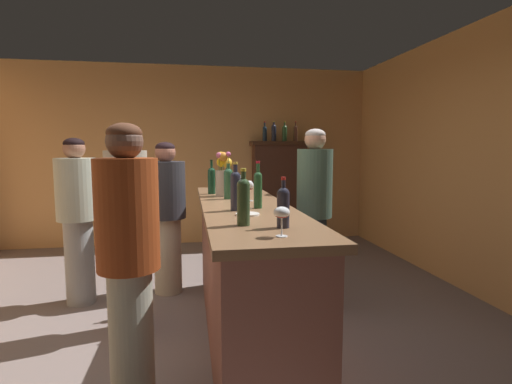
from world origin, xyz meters
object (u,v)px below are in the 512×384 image
(wine_bottle_rose, at_px, (228,182))
(wine_glass_mid, at_px, (249,186))
(display_cabinet, at_px, (279,190))
(wine_glass_rear, at_px, (241,180))
(flower_arrangement, at_px, (224,175))
(wine_bottle_merlot, at_px, (236,189))
(wine_bottle_syrah, at_px, (243,199))
(wine_bottle_chardonnay, at_px, (258,188))
(display_bottle_midright, at_px, (296,133))
(bartender, at_px, (314,208))
(wine_glass_front, at_px, (282,214))
(patron_in_navy, at_px, (167,212))
(patron_near_entrance, at_px, (128,221))
(patron_by_cabinet, at_px, (129,258))
(display_bottle_left, at_px, (265,133))
(patron_tall, at_px, (77,214))
(bar_counter, at_px, (245,272))
(wine_bottle_pinot, at_px, (283,205))
(wine_bottle_malbec, at_px, (212,179))
(display_bottle_midleft, at_px, (274,132))
(display_bottle_center, at_px, (285,133))
(cheese_plate, at_px, (248,214))

(wine_bottle_rose, xyz_separation_m, wine_glass_mid, (0.15, -0.17, -0.03))
(display_cabinet, height_order, wine_glass_rear, display_cabinet)
(flower_arrangement, bearing_deg, wine_bottle_rose, -83.95)
(wine_bottle_merlot, bearing_deg, wine_bottle_rose, 88.74)
(wine_bottle_syrah, xyz_separation_m, wine_bottle_chardonnay, (0.19, 0.61, 0.00))
(display_bottle_midright, bearing_deg, bartender, -101.01)
(wine_glass_front, bearing_deg, wine_bottle_merlot, 98.67)
(wine_bottle_merlot, distance_m, wine_bottle_chardonnay, 0.19)
(patron_in_navy, height_order, patron_near_entrance, patron_near_entrance)
(wine_bottle_merlot, height_order, patron_by_cabinet, patron_by_cabinet)
(display_bottle_midright, bearing_deg, wine_bottle_merlot, -111.69)
(bartender, bearing_deg, wine_bottle_chardonnay, 58.90)
(display_bottle_left, xyz_separation_m, patron_tall, (-2.23, -2.10, -0.86))
(bar_counter, xyz_separation_m, display_bottle_left, (0.75, 3.09, 1.19))
(wine_bottle_pinot, bearing_deg, wine_bottle_malbec, 100.01)
(display_cabinet, height_order, wine_bottle_malbec, display_cabinet)
(patron_by_cabinet, bearing_deg, patron_tall, 45.03)
(patron_in_navy, bearing_deg, wine_bottle_malbec, 10.84)
(wine_bottle_chardonnay, bearing_deg, wine_bottle_syrah, -107.21)
(flower_arrangement, height_order, display_bottle_midleft, display_bottle_midleft)
(wine_bottle_malbec, height_order, patron_near_entrance, patron_near_entrance)
(display_bottle_midright, bearing_deg, flower_arrangement, -118.03)
(wine_bottle_merlot, xyz_separation_m, display_bottle_center, (1.17, 3.39, 0.51))
(display_bottle_left, distance_m, patron_tall, 3.18)
(wine_bottle_chardonnay, bearing_deg, wine_bottle_merlot, -154.47)
(display_bottle_left, xyz_separation_m, display_bottle_midleft, (0.14, -0.00, 0.01))
(wine_bottle_malbec, bearing_deg, display_bottle_center, 61.62)
(display_bottle_midright, relative_size, patron_tall, 0.19)
(bar_counter, xyz_separation_m, wine_glass_mid, (0.06, 0.17, 0.65))
(display_bottle_midleft, relative_size, bartender, 0.18)
(patron_tall, bearing_deg, display_bottle_midleft, 72.67)
(display_bottle_center, bearing_deg, wine_bottle_syrah, -106.89)
(bartender, bearing_deg, patron_by_cabinet, 51.35)
(wine_bottle_chardonnay, distance_m, display_bottle_center, 3.49)
(wine_bottle_rose, height_order, display_bottle_midright, display_bottle_midright)
(wine_bottle_syrah, xyz_separation_m, patron_near_entrance, (-0.79, 1.13, -0.30))
(wine_glass_mid, height_order, patron_near_entrance, patron_near_entrance)
(wine_bottle_malbec, distance_m, display_bottle_midright, 2.82)
(wine_bottle_rose, xyz_separation_m, patron_near_entrance, (-0.82, -0.03, -0.30))
(patron_by_cabinet, bearing_deg, cheese_plate, -44.98)
(wine_bottle_malbec, distance_m, flower_arrangement, 0.21)
(wine_bottle_rose, height_order, display_bottle_center, display_bottle_center)
(wine_bottle_merlot, relative_size, display_bottle_left, 1.10)
(bar_counter, height_order, wine_glass_mid, wine_glass_mid)
(wine_glass_mid, bearing_deg, bartender, 33.59)
(display_cabinet, distance_m, cheese_plate, 3.74)
(wine_bottle_merlot, distance_m, display_bottle_center, 3.62)
(flower_arrangement, bearing_deg, patron_tall, 162.16)
(bar_counter, distance_m, display_bottle_midright, 3.54)
(wine_bottle_pinot, relative_size, cheese_plate, 1.80)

